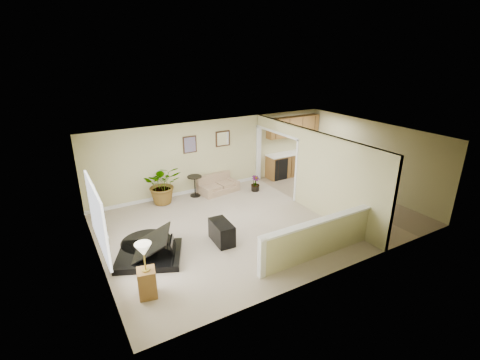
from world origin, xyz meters
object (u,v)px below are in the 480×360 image
piano (144,235)px  piano_bench (222,232)px  accent_table (195,183)px  lamp_stand (146,274)px  small_plant (255,184)px  palm_plant (163,184)px  loveseat (218,183)px

piano → piano_bench: size_ratio=2.54×
piano_bench → accent_table: size_ratio=1.17×
piano → lamp_stand: piano is taller
lamp_stand → small_plant: bearing=36.7°
palm_plant → loveseat: bearing=-0.3°
palm_plant → lamp_stand: 4.67m
lamp_stand → piano: bearing=75.5°
small_plant → piano_bench: bearing=-136.2°
piano_bench → loveseat: (1.46, 3.16, 0.01)m
small_plant → lamp_stand: lamp_stand is taller
small_plant → lamp_stand: bearing=-143.3°
piano → accent_table: size_ratio=2.97×
piano → accent_table: 3.80m
accent_table → palm_plant: size_ratio=0.52×
piano_bench → palm_plant: (-0.50, 3.17, 0.36)m
piano → lamp_stand: (-0.38, -1.47, -0.07)m
small_plant → lamp_stand: (-4.94, -3.69, 0.28)m
piano_bench → palm_plant: 3.23m
palm_plant → small_plant: bearing=-11.2°
piano → loveseat: piano is taller
loveseat → palm_plant: palm_plant is taller
piano → palm_plant: size_ratio=1.56×
piano → small_plant: (4.56, 2.21, -0.35)m
piano_bench → small_plant: (2.65, 2.54, -0.04)m
palm_plant → accent_table: bearing=0.3°
loveseat → lamp_stand: bearing=-139.9°
piano_bench → small_plant: size_ratio=1.51×
accent_table → lamp_stand: bearing=-123.8°
lamp_stand → palm_plant: bearing=67.5°
loveseat → accent_table: size_ratio=2.05×
piano_bench → loveseat: size_ratio=0.57×
palm_plant → small_plant: size_ratio=2.45×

